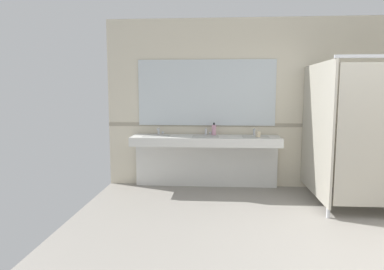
# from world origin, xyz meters

# --- Properties ---
(wall_back) EXTENTS (7.15, 0.12, 2.80)m
(wall_back) POSITION_xyz_m (0.00, 2.84, 1.40)
(wall_back) COLOR beige
(wall_back) RESTS_ON ground_plane
(wall_back_tile_band) EXTENTS (7.15, 0.01, 0.06)m
(wall_back_tile_band) POSITION_xyz_m (0.00, 2.78, 1.05)
(wall_back_tile_band) COLOR #9E937F
(wall_back_tile_band) RESTS_ON wall_back
(vanity_counter) EXTENTS (2.39, 0.55, 1.00)m
(vanity_counter) POSITION_xyz_m (-1.90, 2.57, 0.65)
(vanity_counter) COLOR silver
(vanity_counter) RESTS_ON ground_plane
(mirror_panel) EXTENTS (2.29, 0.02, 1.09)m
(mirror_panel) POSITION_xyz_m (-1.90, 2.77, 1.59)
(mirror_panel) COLOR silver
(mirror_panel) RESTS_ON wall_back
(soap_dispenser) EXTENTS (0.07, 0.07, 0.21)m
(soap_dispenser) POSITION_xyz_m (-1.76, 2.65, 0.98)
(soap_dispenser) COLOR #D899B2
(soap_dispenser) RESTS_ON vanity_counter
(paper_cup) EXTENTS (0.07, 0.07, 0.09)m
(paper_cup) POSITION_xyz_m (-1.06, 2.42, 0.94)
(paper_cup) COLOR beige
(paper_cup) RESTS_ON vanity_counter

